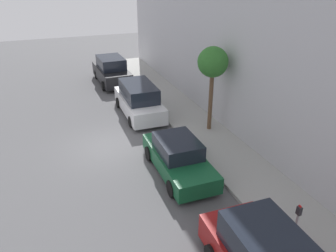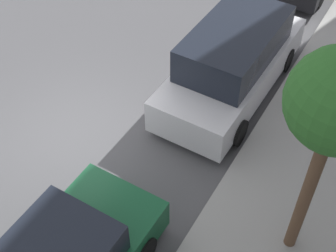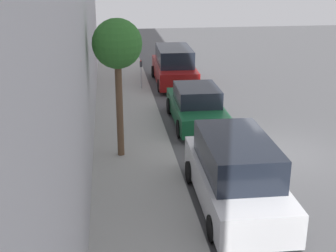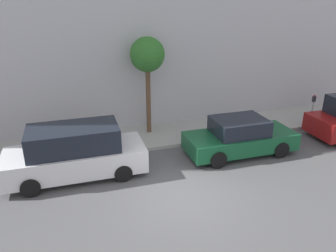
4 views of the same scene
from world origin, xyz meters
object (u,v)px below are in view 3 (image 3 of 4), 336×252
parking_meter_near (141,71)px  street_tree (117,46)px  parked_minivan_nearest (174,66)px  parked_sedan_second (196,106)px  parked_minivan_third (236,174)px

parking_meter_near → street_tree: bearing=81.0°
parked_minivan_nearest → parking_meter_near: size_ratio=3.53×
parked_sedan_second → parked_minivan_third: (0.21, 6.49, 0.20)m
parked_sedan_second → parking_meter_near: size_ratio=3.23×
parked_minivan_nearest → street_tree: bearing=71.8°
parked_minivan_nearest → street_tree: 10.23m
parking_meter_near → street_tree: size_ratio=0.32×
parked_minivan_nearest → street_tree: street_tree is taller
parked_sedan_second → parking_meter_near: 5.39m
parked_minivan_third → parking_meter_near: size_ratio=3.52×
parked_sedan_second → parked_minivan_third: bearing=88.2°
parked_minivan_nearest → parked_minivan_third: size_ratio=1.00×
parked_minivan_nearest → parked_minivan_third: bearing=88.9°
parked_minivan_third → street_tree: bearing=-50.6°
parked_minivan_nearest → street_tree: size_ratio=1.13×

